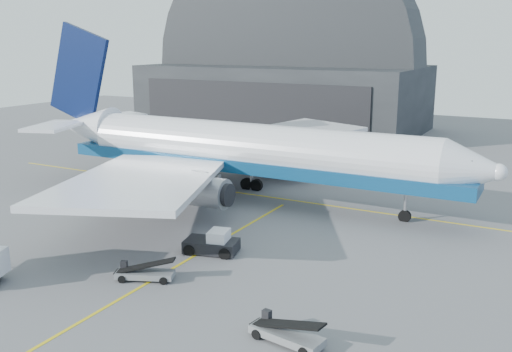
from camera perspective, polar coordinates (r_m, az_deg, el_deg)
The scene contains 8 objects.
ground at distance 44.43m, azimuth -7.44°, elevation -8.65°, with size 200.00×200.00×0.00m, color #565659.
taxi_lines at distance 54.58m, azimuth 0.29°, elevation -4.28°, with size 80.00×42.12×0.02m.
hangar at distance 108.83m, azimuth 2.93°, elevation 9.71°, with size 50.00×28.30×28.00m.
airliner at distance 60.93m, azimuth -2.05°, elevation 2.71°, with size 53.81×52.18×18.88m.
pushback_tug at distance 46.06m, azimuth -4.33°, elevation -6.78°, with size 4.63×3.30×1.95m.
belt_loader_a at distance 41.81m, azimuth -11.10°, elevation -9.50°, with size 4.37×2.88×1.66m.
belt_loader_b at distance 33.31m, azimuth 3.03°, elevation -15.45°, with size 4.75×2.21×1.77m.
traffic_cone at distance 44.94m, azimuth -3.11°, elevation -7.93°, with size 0.38×0.38×0.55m.
Camera 1 is at (24.23, -33.32, 16.65)m, focal length 40.00 mm.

